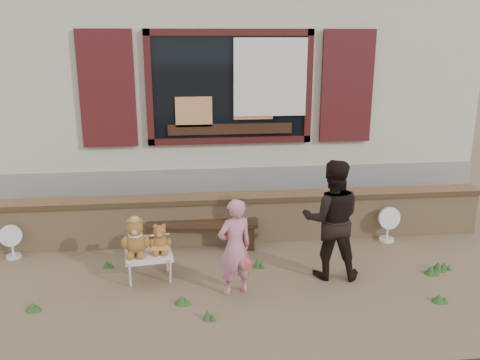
{
  "coord_description": "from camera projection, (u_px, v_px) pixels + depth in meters",
  "views": [
    {
      "loc": [
        -0.7,
        -5.69,
        2.83
      ],
      "look_at": [
        0.0,
        0.6,
        1.0
      ],
      "focal_mm": 38.0,
      "sensor_mm": 36.0,
      "label": 1
    }
  ],
  "objects": [
    {
      "name": "ground",
      "position": [
        245.0,
        271.0,
        6.29
      ],
      "size": [
        80.0,
        80.0,
        0.0
      ],
      "primitive_type": "plane",
      "color": "brown",
      "rests_on": "ground"
    },
    {
      "name": "shopfront",
      "position": [
        218.0,
        77.0,
        10.03
      ],
      "size": [
        8.04,
        5.13,
        4.0
      ],
      "color": "#AEA48C",
      "rests_on": "ground"
    },
    {
      "name": "brick_wall",
      "position": [
        237.0,
        217.0,
        7.15
      ],
      "size": [
        7.1,
        0.36,
        0.67
      ],
      "color": "tan",
      "rests_on": "ground"
    },
    {
      "name": "bench",
      "position": [
        203.0,
        228.0,
        6.93
      ],
      "size": [
        1.52,
        0.49,
        0.38
      ],
      "rotation": [
        0.0,
        0.0,
        -0.11
      ],
      "color": "#301F10",
      "rests_on": "ground"
    },
    {
      "name": "folding_chair",
      "position": [
        149.0,
        255.0,
        6.01
      ],
      "size": [
        0.59,
        0.54,
        0.33
      ],
      "rotation": [
        0.0,
        0.0,
        0.12
      ],
      "color": "silver",
      "rests_on": "ground"
    },
    {
      "name": "teddy_bear_left",
      "position": [
        135.0,
        236.0,
        5.91
      ],
      "size": [
        0.37,
        0.33,
        0.46
      ],
      "primitive_type": null,
      "rotation": [
        0.0,
        0.0,
        0.12
      ],
      "color": "brown",
      "rests_on": "folding_chair"
    },
    {
      "name": "teddy_bear_right",
      "position": [
        160.0,
        238.0,
        5.98
      ],
      "size": [
        0.29,
        0.26,
        0.36
      ],
      "primitive_type": null,
      "rotation": [
        0.0,
        0.0,
        0.12
      ],
      "color": "brown",
      "rests_on": "folding_chair"
    },
    {
      "name": "child",
      "position": [
        235.0,
        247.0,
        5.6
      ],
      "size": [
        0.48,
        0.39,
        1.12
      ],
      "primitive_type": "imported",
      "rotation": [
        0.0,
        0.0,
        3.5
      ],
      "color": "pink",
      "rests_on": "ground"
    },
    {
      "name": "adult",
      "position": [
        332.0,
        219.0,
        5.98
      ],
      "size": [
        0.79,
        0.67,
        1.45
      ],
      "primitive_type": "imported",
      "rotation": [
        0.0,
        0.0,
        2.96
      ],
      "color": "black",
      "rests_on": "ground"
    },
    {
      "name": "fan_left",
      "position": [
        12.0,
        241.0,
        6.6
      ],
      "size": [
        0.29,
        0.19,
        0.46
      ],
      "rotation": [
        0.0,
        0.0,
        0.18
      ],
      "color": "silver",
      "rests_on": "ground"
    },
    {
      "name": "fan_right",
      "position": [
        388.0,
        224.0,
        7.14
      ],
      "size": [
        0.32,
        0.21,
        0.51
      ],
      "rotation": [
        0.0,
        0.0,
        0.08
      ],
      "color": "silver",
      "rests_on": "ground"
    },
    {
      "name": "grass_tufts",
      "position": [
        298.0,
        283.0,
        5.88
      ],
      "size": [
        4.96,
        1.47,
        0.13
      ],
      "color": "#2B4E1F",
      "rests_on": "ground"
    }
  ]
}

